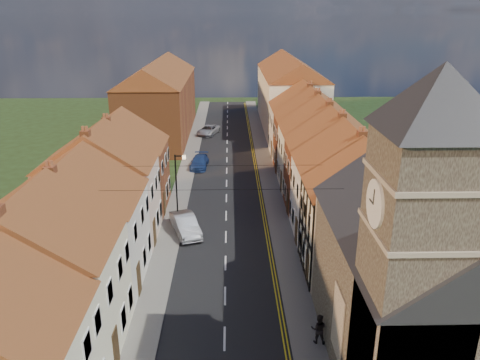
# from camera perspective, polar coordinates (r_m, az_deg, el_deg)

# --- Properties ---
(road) EXTENTS (7.00, 90.00, 0.02)m
(road) POSITION_cam_1_polar(r_m,az_deg,el_deg) (47.73, -1.65, -0.41)
(road) COLOR black
(road) RESTS_ON ground
(pavement_left) EXTENTS (1.80, 90.00, 0.12)m
(pavement_left) POSITION_cam_1_polar(r_m,az_deg,el_deg) (47.95, -6.91, -0.39)
(pavement_left) COLOR gray
(pavement_left) RESTS_ON ground
(pavement_right) EXTENTS (1.80, 90.00, 0.12)m
(pavement_right) POSITION_cam_1_polar(r_m,az_deg,el_deg) (47.88, 3.62, -0.31)
(pavement_right) COLOR gray
(pavement_right) RESTS_ON ground
(church) EXTENTS (11.25, 14.25, 15.20)m
(church) POSITION_cam_1_polar(r_m,az_deg,el_deg) (22.87, 22.39, -9.76)
(church) COLOR #382D27
(church) RESTS_ON ground
(cottage_r_tudor) EXTENTS (8.30, 5.20, 9.00)m
(cottage_r_tudor) POSITION_cam_1_polar(r_m,az_deg,el_deg) (31.30, 15.37, -3.66)
(cottage_r_tudor) COLOR white
(cottage_r_tudor) RESTS_ON ground
(cottage_r_white_near) EXTENTS (8.30, 6.00, 9.00)m
(cottage_r_white_near) POSITION_cam_1_polar(r_m,az_deg,el_deg) (36.14, 13.10, -0.23)
(cottage_r_white_near) COLOR beige
(cottage_r_white_near) RESTS_ON ground
(cottage_r_cream_mid) EXTENTS (8.30, 5.20, 9.00)m
(cottage_r_cream_mid) POSITION_cam_1_polar(r_m,az_deg,el_deg) (41.10, 11.33, 2.38)
(cottage_r_cream_mid) COLOR brown
(cottage_r_cream_mid) RESTS_ON ground
(cottage_r_pink) EXTENTS (8.30, 6.00, 9.00)m
(cottage_r_pink) POSITION_cam_1_polar(r_m,az_deg,el_deg) (46.17, 9.94, 4.41)
(cottage_r_pink) COLOR white
(cottage_r_pink) RESTS_ON ground
(cottage_r_white_far) EXTENTS (8.30, 5.20, 9.00)m
(cottage_r_white_far) POSITION_cam_1_polar(r_m,az_deg,el_deg) (51.30, 8.83, 6.04)
(cottage_r_white_far) COLOR brown
(cottage_r_white_far) RESTS_ON ground
(cottage_r_cream_far) EXTENTS (8.30, 6.00, 9.00)m
(cottage_r_cream_far) POSITION_cam_1_polar(r_m,az_deg,el_deg) (56.49, 7.91, 7.36)
(cottage_r_cream_far) COLOR beige
(cottage_r_cream_far) RESTS_ON ground
(cottage_l_cream) EXTENTS (8.30, 6.30, 9.10)m
(cottage_l_cream) POSITION_cam_1_polar(r_m,az_deg,el_deg) (25.53, -23.76, -10.23)
(cottage_l_cream) COLOR white
(cottage_l_cream) RESTS_ON ground
(cottage_l_white) EXTENTS (8.30, 6.90, 8.80)m
(cottage_l_white) POSITION_cam_1_polar(r_m,az_deg,el_deg) (30.92, -19.46, -4.62)
(cottage_l_white) COLOR beige
(cottage_l_white) RESTS_ON ground
(cottage_l_brick_mid) EXTENTS (8.30, 5.70, 9.10)m
(cottage_l_brick_mid) POSITION_cam_1_polar(r_m,az_deg,el_deg) (36.26, -16.67, -0.40)
(cottage_l_brick_mid) COLOR beige
(cottage_l_brick_mid) RESTS_ON ground
(cottage_l_pink) EXTENTS (8.30, 6.30, 8.80)m
(cottage_l_pink) POSITION_cam_1_polar(r_m,az_deg,el_deg) (41.62, -14.67, 2.18)
(cottage_l_pink) COLOR brown
(cottage_l_pink) RESTS_ON ground
(block_right_far) EXTENTS (8.30, 24.20, 10.50)m
(block_right_far) POSITION_cam_1_polar(r_m,az_deg,el_deg) (71.21, 6.04, 10.71)
(block_right_far) COLOR white
(block_right_far) RESTS_ON ground
(block_left_far) EXTENTS (8.30, 24.20, 10.50)m
(block_left_far) POSITION_cam_1_polar(r_m,az_deg,el_deg) (66.43, -9.78, 9.87)
(block_left_far) COLOR brown
(block_left_far) RESTS_ON ground
(lamppost) EXTENTS (0.88, 0.15, 6.00)m
(lamppost) POSITION_cam_1_polar(r_m,az_deg,el_deg) (37.36, -7.63, -0.73)
(lamppost) COLOR black
(lamppost) RESTS_ON pavement_left
(car_mid) EXTENTS (3.06, 4.87, 1.52)m
(car_mid) POSITION_cam_1_polar(r_m,az_deg,el_deg) (37.20, -6.70, -5.43)
(car_mid) COLOR #A0A2A8
(car_mid) RESTS_ON ground
(car_far) EXTENTS (2.11, 4.55, 1.29)m
(car_far) POSITION_cam_1_polar(r_m,az_deg,el_deg) (52.57, -4.97, 2.20)
(car_far) COLOR navy
(car_far) RESTS_ON ground
(car_distant) EXTENTS (3.59, 5.19, 1.32)m
(car_distant) POSITION_cam_1_polar(r_m,az_deg,el_deg) (66.75, -3.87, 6.09)
(car_distant) COLOR #AFB0B7
(car_distant) RESTS_ON ground
(pedestrian_right) EXTENTS (0.90, 0.76, 1.67)m
(pedestrian_right) POSITION_cam_1_polar(r_m,az_deg,el_deg) (25.99, 9.55, -17.45)
(pedestrian_right) COLOR black
(pedestrian_right) RESTS_ON pavement_right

